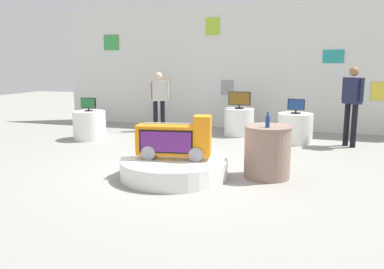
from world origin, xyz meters
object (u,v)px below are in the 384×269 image
object	(u,v)px
tv_on_center_rear	(88,104)
bottle_on_side_table	(268,121)
main_display_pedestal	(174,168)
tv_on_right_rear	(296,106)
shopper_browsing_near_truck	(352,100)
display_pedestal_center_rear	(89,125)
shopper_browsing_rear	(159,97)
side_table_round	(267,151)
novelty_firetruck_tv	(175,141)
display_pedestal_left_rear	(239,122)
tv_on_left_rear	(239,99)
display_pedestal_right_rear	(295,128)

from	to	relation	value
tv_on_center_rear	bottle_on_side_table	xyz separation A→B (m)	(4.48, -2.05, 0.08)
main_display_pedestal	tv_on_right_rear	distance (m)	3.89
bottle_on_side_table	shopper_browsing_near_truck	distance (m)	3.39
main_display_pedestal	display_pedestal_center_rear	world-z (taller)	display_pedestal_center_rear
bottle_on_side_table	shopper_browsing_rear	distance (m)	4.98
tv_on_right_rear	side_table_round	distance (m)	3.02
tv_on_center_rear	shopper_browsing_rear	world-z (taller)	shopper_browsing_rear
bottle_on_side_table	display_pedestal_center_rear	bearing A→B (deg)	155.31
bottle_on_side_table	tv_on_right_rear	bearing A→B (deg)	85.30
novelty_firetruck_tv	side_table_round	size ratio (longest dim) A/B	1.46
display_pedestal_left_rear	tv_on_left_rear	size ratio (longest dim) A/B	1.32
tv_on_right_rear	display_pedestal_center_rear	bearing A→B (deg)	-167.29
tv_on_left_rear	side_table_round	size ratio (longest dim) A/B	0.67
side_table_round	bottle_on_side_table	xyz separation A→B (m)	(0.00, -0.14, 0.51)
tv_on_left_rear	shopper_browsing_near_truck	distance (m)	2.65
display_pedestal_right_rear	side_table_round	xyz separation A→B (m)	(-0.26, -2.99, 0.09)
side_table_round	novelty_firetruck_tv	bearing A→B (deg)	-162.51
display_pedestal_right_rear	shopper_browsing_near_truck	world-z (taller)	shopper_browsing_near_truck
display_pedestal_center_rear	side_table_round	size ratio (longest dim) A/B	0.92
novelty_firetruck_tv	tv_on_center_rear	size ratio (longest dim) A/B	3.40
novelty_firetruck_tv	display_pedestal_right_rear	world-z (taller)	novelty_firetruck_tv
tv_on_center_rear	shopper_browsing_near_truck	distance (m)	6.00
display_pedestal_left_rear	shopper_browsing_near_truck	xyz separation A→B (m)	(2.58, -0.61, 0.68)
main_display_pedestal	novelty_firetruck_tv	size ratio (longest dim) A/B	1.42
display_pedestal_left_rear	tv_on_right_rear	distance (m)	1.60
tv_on_left_rear	tv_on_right_rear	distance (m)	1.52
shopper_browsing_near_truck	tv_on_right_rear	bearing A→B (deg)	177.44
tv_on_right_rear	main_display_pedestal	bearing A→B (deg)	-116.34
tv_on_left_rear	main_display_pedestal	bearing A→B (deg)	-94.08
novelty_firetruck_tv	tv_on_left_rear	world-z (taller)	tv_on_left_rear
main_display_pedestal	tv_on_left_rear	world-z (taller)	tv_on_left_rear
display_pedestal_left_rear	shopper_browsing_rear	world-z (taller)	shopper_browsing_rear
tv_on_center_rear	display_pedestal_right_rear	distance (m)	4.88
main_display_pedestal	tv_on_left_rear	distance (m)	4.06
side_table_round	display_pedestal_center_rear	bearing A→B (deg)	156.83
main_display_pedestal	shopper_browsing_near_truck	distance (m)	4.51
display_pedestal_right_rear	main_display_pedestal	bearing A→B (deg)	-116.31
side_table_round	bottle_on_side_table	distance (m)	0.53
novelty_firetruck_tv	tv_on_center_rear	bearing A→B (deg)	142.44
tv_on_left_rear	display_pedestal_left_rear	bearing A→B (deg)	90.63
main_display_pedestal	tv_on_left_rear	xyz separation A→B (m)	(0.28, 3.98, 0.76)
tv_on_left_rear	side_table_round	world-z (taller)	tv_on_left_rear
novelty_firetruck_tv	shopper_browsing_rear	size ratio (longest dim) A/B	0.78
display_pedestal_center_rear	shopper_browsing_rear	xyz separation A→B (m)	(1.13, 1.63, 0.58)
tv_on_center_rear	main_display_pedestal	bearing A→B (deg)	-37.73
shopper_browsing_rear	tv_on_center_rear	bearing A→B (deg)	-124.82
display_pedestal_right_rear	tv_on_left_rear	bearing A→B (deg)	158.78
display_pedestal_right_rear	shopper_browsing_rear	world-z (taller)	shopper_browsing_rear
main_display_pedestal	shopper_browsing_rear	world-z (taller)	shopper_browsing_rear
display_pedestal_left_rear	side_table_round	size ratio (longest dim) A/B	0.89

